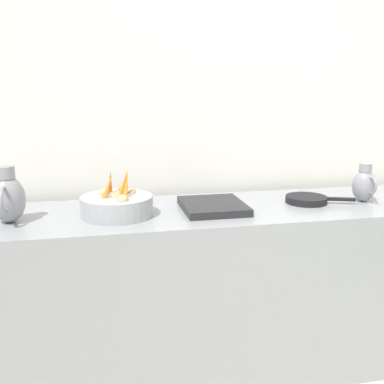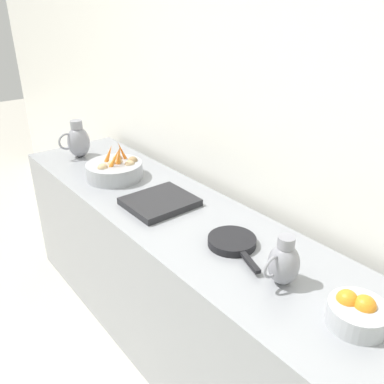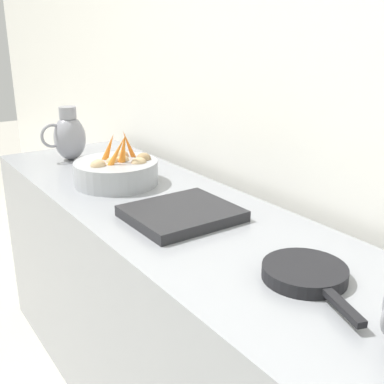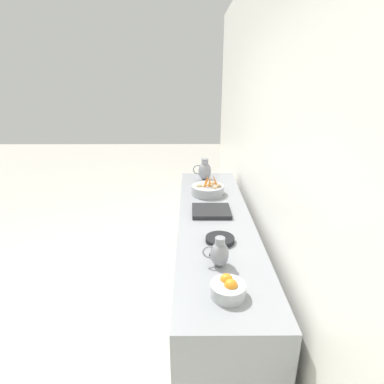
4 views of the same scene
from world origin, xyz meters
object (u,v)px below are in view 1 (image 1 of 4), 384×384
(metal_pitcher_tall, at_px, (8,198))
(metal_pitcher_short, at_px, (364,185))
(skillet_on_counter, at_px, (307,199))
(vegetable_colander, at_px, (117,204))

(metal_pitcher_tall, relative_size, metal_pitcher_short, 1.25)
(metal_pitcher_tall, distance_m, skillet_on_counter, 1.46)
(metal_pitcher_short, xyz_separation_m, skillet_on_counter, (-0.03, -0.30, -0.07))
(vegetable_colander, distance_m, metal_pitcher_tall, 0.48)
(metal_pitcher_short, relative_size, skillet_on_counter, 0.59)
(metal_pitcher_tall, relative_size, skillet_on_counter, 0.74)
(metal_pitcher_short, height_order, skillet_on_counter, metal_pitcher_short)
(metal_pitcher_short, bearing_deg, vegetable_colander, -89.87)
(vegetable_colander, xyz_separation_m, metal_pitcher_short, (-0.00, 1.28, 0.04))
(skillet_on_counter, bearing_deg, metal_pitcher_tall, -88.04)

